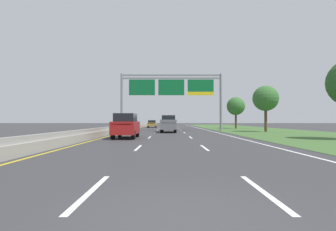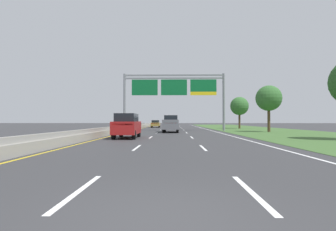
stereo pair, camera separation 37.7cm
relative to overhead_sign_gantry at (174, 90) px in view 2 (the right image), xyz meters
name	(u,v)px [view 2 (the right image)]	position (x,y,z in m)	size (l,w,h in m)	color
ground_plane	(172,131)	(-0.30, 0.46, -6.04)	(220.00, 220.00, 0.00)	#333335
lane_striping	(172,131)	(-0.30, 0.01, -6.04)	(11.96, 106.00, 0.01)	white
grass_verge_right	(266,131)	(13.65, 0.46, -6.03)	(14.00, 110.00, 0.02)	#3D602D
median_barrier_concrete	(128,128)	(-6.90, 0.46, -5.69)	(0.60, 110.00, 0.85)	#99968E
overhead_sign_gantry	(174,90)	(0.00, 0.00, 0.00)	(15.06, 0.42, 8.47)	gray
pickup_truck_grey	(171,124)	(-0.43, -4.82, -4.97)	(2.07, 5.42, 2.20)	slate
car_red_left_lane_suv	(127,125)	(-4.10, -16.14, -4.94)	(1.94, 4.72, 2.11)	maroon
car_black_centre_lane_suv	(173,123)	(-0.24, 9.28, -4.94)	(1.95, 4.72, 2.11)	black
car_gold_left_lane_sedan	(156,124)	(-3.93, 17.84, -5.22)	(1.84, 4.41, 1.57)	#A38438
roadside_tree_mid	(269,98)	(12.51, -3.89, -1.60)	(3.37, 3.37, 6.15)	#4C3823
roadside_tree_far	(239,106)	(12.22, 10.33, -1.85)	(3.38, 3.38, 5.90)	#4C3823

